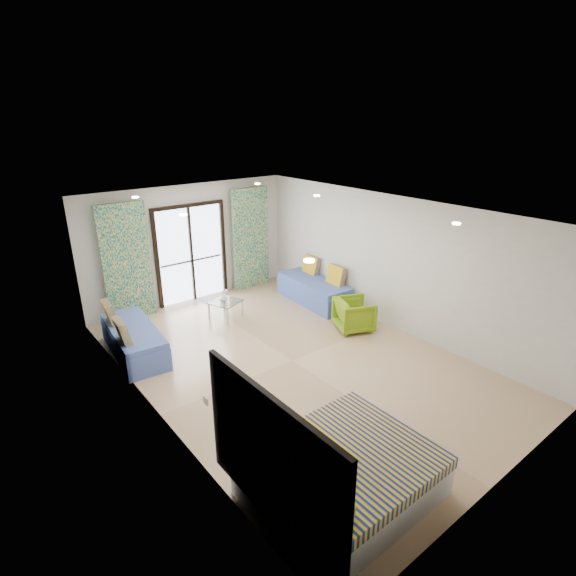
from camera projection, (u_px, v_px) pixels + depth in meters
floor at (292, 361)px, 8.05m from camera, size 5.00×7.50×0.01m
ceiling at (293, 212)px, 7.07m from camera, size 5.00×7.50×0.01m
wall_back at (190, 244)px, 10.30m from camera, size 5.00×0.01×2.70m
wall_front at (512, 392)px, 4.83m from camera, size 5.00×0.01×2.70m
wall_left at (150, 333)px, 6.11m from camera, size 0.01×7.50×2.70m
wall_right at (389, 263)px, 9.01m from camera, size 0.01×7.50×2.70m
balcony_door at (191, 248)px, 10.31m from camera, size 1.76×0.08×2.28m
balcony_rail at (192, 261)px, 10.43m from camera, size 1.52×0.03×0.04m
curtain_left at (127, 263)px, 9.31m from camera, size 1.00×0.10×2.50m
curtain_right at (251, 239)px, 11.10m from camera, size 1.00×0.10×2.50m
downlight_a at (309, 261)px, 4.81m from camera, size 0.12×0.12×0.02m
downlight_b at (456, 224)px, 6.44m from camera, size 0.12×0.12×0.02m
downlight_c at (183, 215)px, 7.00m from camera, size 0.12×0.12×0.02m
downlight_d at (317, 196)px, 8.62m from camera, size 0.12×0.12×0.02m
downlight_e at (135, 197)px, 8.46m from camera, size 0.12×0.12×0.02m
downlight_f at (257, 184)px, 10.08m from camera, size 0.12×0.12×0.02m
headboard at (270, 461)px, 4.28m from camera, size 0.06×2.10×1.50m
switch_plate at (206, 400)px, 5.18m from camera, size 0.02×0.10×0.10m
bed at (341, 475)px, 5.12m from camera, size 2.01×1.64×0.69m
daybed_left at (133, 339)px, 8.19m from camera, size 0.92×1.98×0.95m
daybed_right at (314, 290)px, 10.49m from camera, size 0.88×2.00×0.97m
coffee_table at (225, 303)px, 9.64m from camera, size 0.74×0.74×0.67m
vase at (223, 298)px, 9.56m from camera, size 0.23×0.23×0.18m
armchair at (354, 313)px, 9.11m from camera, size 0.88×0.90×0.72m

